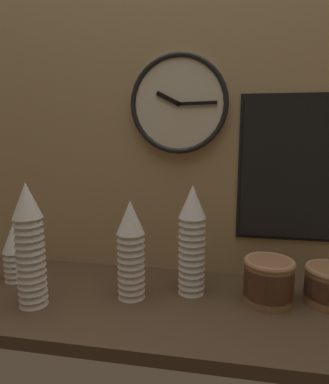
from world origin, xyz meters
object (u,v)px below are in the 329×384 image
at_px(cup_stack_left, 30,245).
at_px(cup_stack_center, 131,250).
at_px(cup_stack_far_left, 16,251).
at_px(menu_board, 298,169).
at_px(wall_clock, 179,104).
at_px(bowl_stack_right, 268,280).
at_px(cup_stack_center_right, 192,240).

xyz_separation_m(cup_stack_left, cup_stack_center, (0.30, 0.11, -0.03)).
relative_size(cup_stack_far_left, cup_stack_left, 0.56).
relative_size(cup_stack_far_left, cup_stack_center, 0.67).
bearing_deg(cup_stack_center, menu_board, 23.85).
height_order(cup_stack_far_left, wall_clock, wall_clock).
relative_size(bowl_stack_right, menu_board, 0.31).
height_order(cup_stack_center, wall_clock, wall_clock).
bearing_deg(cup_stack_left, wall_clock, 39.08).
distance_m(cup_stack_center_right, bowl_stack_right, 0.28).
distance_m(cup_stack_far_left, menu_board, 1.07).
height_order(wall_clock, menu_board, wall_clock).
xyz_separation_m(bowl_stack_right, wall_clock, (-0.32, 0.19, 0.57)).
xyz_separation_m(cup_stack_far_left, menu_board, (1.01, 0.19, 0.31)).
xyz_separation_m(cup_stack_far_left, bowl_stack_right, (0.91, -0.01, -0.03)).
bearing_deg(menu_board, cup_stack_left, -157.61).
bearing_deg(cup_stack_left, menu_board, 22.39).
height_order(cup_stack_left, menu_board, menu_board).
bearing_deg(wall_clock, menu_board, 1.18).
height_order(cup_stack_center, menu_board, menu_board).
bearing_deg(cup_stack_left, cup_stack_center_right, 19.57).
bearing_deg(bowl_stack_right, wall_clock, 149.95).
xyz_separation_m(cup_stack_center, cup_stack_center_right, (0.19, 0.07, 0.02)).
bearing_deg(bowl_stack_right, cup_stack_center, -173.93).
height_order(cup_stack_far_left, bowl_stack_right, cup_stack_far_left).
height_order(cup_stack_center, bowl_stack_right, cup_stack_center).
bearing_deg(wall_clock, cup_stack_center, -117.53).
relative_size(cup_stack_center_right, menu_board, 0.71).
xyz_separation_m(cup_stack_center, wall_clock, (0.12, 0.24, 0.48)).
bearing_deg(cup_stack_left, cup_stack_center, 19.58).
height_order(cup_stack_far_left, menu_board, menu_board).
distance_m(cup_stack_left, bowl_stack_right, 0.77).
xyz_separation_m(cup_stack_far_left, cup_stack_center_right, (0.65, 0.02, 0.08)).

